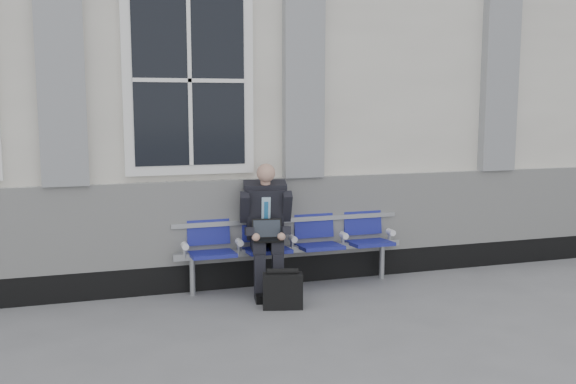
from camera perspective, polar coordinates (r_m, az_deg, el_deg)
name	(u,v)px	position (r m, az deg, el deg)	size (l,w,h in m)	color
ground	(180,342)	(5.69, -9.60, -12.99)	(70.00, 70.00, 0.00)	slate
station_building	(137,87)	(8.77, -13.24, 9.04)	(14.40, 4.40, 4.49)	silver
bench	(291,237)	(7.08, 0.26, -4.04)	(2.60, 0.47, 0.91)	#9EA0A3
businessman	(266,223)	(6.83, -1.96, -2.76)	(0.59, 0.78, 1.39)	black
briefcase	(283,290)	(6.41, -0.48, -8.70)	(0.42, 0.26, 0.40)	black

